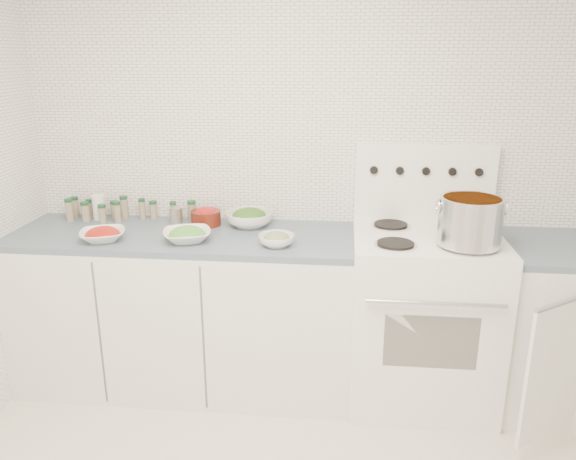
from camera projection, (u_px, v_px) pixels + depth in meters
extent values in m
cube|color=white|center=(338.00, 161.00, 3.15)|extent=(3.50, 0.02, 2.50)
cube|color=white|center=(187.00, 312.00, 3.17)|extent=(1.85, 0.62, 0.86)
cube|color=#4A5C6F|center=(182.00, 236.00, 3.03)|extent=(1.85, 0.62, 0.03)
cube|color=white|center=(422.00, 319.00, 3.02)|extent=(0.76, 0.65, 0.92)
cube|color=black|center=(431.00, 342.00, 2.71)|extent=(0.45, 0.01, 0.28)
cylinder|color=silver|center=(436.00, 304.00, 2.60)|extent=(0.65, 0.02, 0.02)
cube|color=white|center=(428.00, 237.00, 2.88)|extent=(0.76, 0.65, 0.01)
cube|color=white|center=(424.00, 183.00, 3.09)|extent=(0.76, 0.06, 0.43)
cylinder|color=silver|center=(396.00, 244.00, 2.74)|extent=(0.21, 0.21, 0.01)
cylinder|color=black|center=(396.00, 243.00, 2.74)|extent=(0.18, 0.18, 0.01)
cylinder|color=silver|center=(471.00, 247.00, 2.71)|extent=(0.21, 0.21, 0.01)
cylinder|color=black|center=(471.00, 246.00, 2.71)|extent=(0.18, 0.18, 0.01)
cylinder|color=silver|center=(391.00, 225.00, 3.05)|extent=(0.21, 0.21, 0.01)
cylinder|color=black|center=(391.00, 224.00, 3.05)|extent=(0.18, 0.18, 0.01)
cylinder|color=silver|center=(459.00, 227.00, 3.01)|extent=(0.21, 0.21, 0.01)
cylinder|color=black|center=(459.00, 226.00, 3.01)|extent=(0.18, 0.18, 0.01)
cylinder|color=black|center=(374.00, 170.00, 3.07)|extent=(0.04, 0.02, 0.04)
cylinder|color=black|center=(400.00, 170.00, 3.05)|extent=(0.04, 0.02, 0.04)
cylinder|color=black|center=(426.00, 171.00, 3.04)|extent=(0.04, 0.02, 0.04)
cylinder|color=black|center=(452.00, 172.00, 3.03)|extent=(0.04, 0.02, 0.04)
cylinder|color=black|center=(479.00, 172.00, 3.01)|extent=(0.04, 0.02, 0.04)
cube|color=white|center=(554.00, 371.00, 2.59)|extent=(0.34, 0.25, 0.70)
cylinder|color=silver|center=(470.00, 221.00, 2.69)|extent=(0.30, 0.30, 0.23)
cylinder|color=orange|center=(472.00, 201.00, 2.66)|extent=(0.27, 0.27, 0.03)
torus|color=silver|center=(438.00, 206.00, 2.68)|extent=(0.01, 0.07, 0.07)
torus|color=silver|center=(505.00, 208.00, 2.65)|extent=(0.01, 0.07, 0.07)
imported|color=white|center=(103.00, 236.00, 2.90)|extent=(0.29, 0.29, 0.06)
ellipsoid|color=red|center=(102.00, 233.00, 2.90)|extent=(0.16, 0.16, 0.07)
imported|color=white|center=(187.00, 236.00, 2.89)|extent=(0.31, 0.31, 0.06)
ellipsoid|color=green|center=(187.00, 233.00, 2.89)|extent=(0.18, 0.18, 0.08)
imported|color=white|center=(249.00, 219.00, 3.15)|extent=(0.32, 0.32, 0.08)
ellipsoid|color=#255017|center=(249.00, 215.00, 3.14)|extent=(0.19, 0.19, 0.09)
imported|color=white|center=(277.00, 240.00, 2.83)|extent=(0.24, 0.24, 0.06)
ellipsoid|color=#2B4C1E|center=(276.00, 237.00, 2.82)|extent=(0.13, 0.13, 0.06)
cylinder|color=#55190E|center=(206.00, 218.00, 3.17)|extent=(0.17, 0.17, 0.08)
ellipsoid|color=red|center=(206.00, 212.00, 3.16)|extent=(0.12, 0.12, 0.06)
cylinder|color=white|center=(99.00, 207.00, 3.27)|extent=(0.10, 0.10, 0.14)
cylinder|color=#A9A58F|center=(176.00, 216.00, 3.19)|extent=(0.08, 0.08, 0.10)
cylinder|color=gray|center=(75.00, 208.00, 3.32)|extent=(0.04, 0.04, 0.10)
cylinder|color=#134324|center=(74.00, 198.00, 3.31)|extent=(0.04, 0.04, 0.02)
cylinder|color=gray|center=(90.00, 210.00, 3.32)|extent=(0.04, 0.04, 0.09)
cylinder|color=#134324|center=(89.00, 201.00, 3.31)|extent=(0.04, 0.04, 0.02)
cylinder|color=gray|center=(115.00, 211.00, 3.29)|extent=(0.04, 0.04, 0.09)
cylinder|color=#134324|center=(114.00, 203.00, 3.28)|extent=(0.05, 0.05, 0.02)
cylinder|color=gray|center=(124.00, 209.00, 3.30)|extent=(0.04, 0.04, 0.11)
cylinder|color=#134324|center=(123.00, 198.00, 3.28)|extent=(0.04, 0.04, 0.02)
cylinder|color=gray|center=(142.00, 210.00, 3.28)|extent=(0.04, 0.04, 0.10)
cylinder|color=#134324|center=(142.00, 200.00, 3.26)|extent=(0.04, 0.04, 0.02)
cylinder|color=gray|center=(154.00, 211.00, 3.29)|extent=(0.04, 0.04, 0.09)
cylinder|color=#134324|center=(153.00, 202.00, 3.27)|extent=(0.04, 0.04, 0.02)
cylinder|color=gray|center=(173.00, 213.00, 3.25)|extent=(0.04, 0.04, 0.10)
cylinder|color=#134324|center=(173.00, 203.00, 3.23)|extent=(0.04, 0.04, 0.02)
cylinder|color=gray|center=(192.00, 212.00, 3.25)|extent=(0.05, 0.05, 0.10)
cylinder|color=#134324|center=(191.00, 202.00, 3.23)|extent=(0.05, 0.05, 0.02)
cylinder|color=gray|center=(69.00, 212.00, 3.23)|extent=(0.04, 0.04, 0.12)
cylinder|color=#134324|center=(68.00, 200.00, 3.21)|extent=(0.04, 0.04, 0.02)
cylinder|color=gray|center=(85.00, 213.00, 3.24)|extent=(0.05, 0.05, 0.10)
cylinder|color=#134324|center=(84.00, 203.00, 3.22)|extent=(0.05, 0.05, 0.02)
cylinder|color=gray|center=(102.00, 215.00, 3.21)|extent=(0.04, 0.04, 0.09)
cylinder|color=#134324|center=(102.00, 206.00, 3.19)|extent=(0.04, 0.04, 0.02)
cylinder|color=gray|center=(118.00, 214.00, 3.19)|extent=(0.04, 0.04, 0.11)
cylinder|color=#134324|center=(117.00, 203.00, 3.17)|extent=(0.04, 0.04, 0.02)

